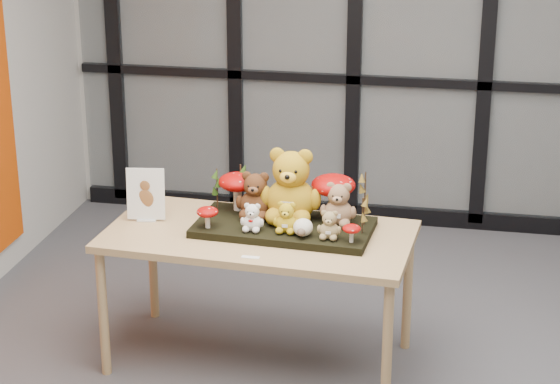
% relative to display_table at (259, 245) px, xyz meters
% --- Properties ---
extents(room_shell, '(5.00, 5.00, 5.00)m').
position_rel_display_table_xyz_m(room_shell, '(0.66, -0.30, 1.01)').
color(room_shell, '#B9B6AE').
rests_on(room_shell, floor).
extents(glass_partition, '(4.90, 0.06, 2.78)m').
position_rel_display_table_xyz_m(glass_partition, '(0.66, 2.17, 0.74)').
color(glass_partition, '#2D383F').
rests_on(glass_partition, floor).
extents(display_table, '(1.62, 0.89, 0.74)m').
position_rel_display_table_xyz_m(display_table, '(0.00, 0.00, 0.00)').
color(display_table, tan).
rests_on(display_table, floor).
extents(diorama_tray, '(0.93, 0.51, 0.04)m').
position_rel_display_table_xyz_m(diorama_tray, '(0.12, 0.05, 0.09)').
color(diorama_tray, black).
rests_on(diorama_tray, display_table).
extents(bear_pooh_yellow, '(0.34, 0.31, 0.42)m').
position_rel_display_table_xyz_m(bear_pooh_yellow, '(0.15, 0.13, 0.32)').
color(bear_pooh_yellow, '#B88916').
rests_on(bear_pooh_yellow, diorama_tray).
extents(bear_brown_medium, '(0.22, 0.20, 0.27)m').
position_rel_display_table_xyz_m(bear_brown_medium, '(-0.04, 0.13, 0.24)').
color(bear_brown_medium, '#4C2813').
rests_on(bear_brown_medium, diorama_tray).
extents(bear_tan_back, '(0.20, 0.18, 0.25)m').
position_rel_display_table_xyz_m(bear_tan_back, '(0.40, 0.11, 0.23)').
color(bear_tan_back, '#916A4A').
rests_on(bear_tan_back, diorama_tray).
extents(bear_small_yellow, '(0.14, 0.13, 0.18)m').
position_rel_display_table_xyz_m(bear_small_yellow, '(0.16, -0.05, 0.19)').
color(bear_small_yellow, gold).
rests_on(bear_small_yellow, diorama_tray).
extents(bear_white_bow, '(0.13, 0.12, 0.16)m').
position_rel_display_table_xyz_m(bear_white_bow, '(-0.02, -0.06, 0.19)').
color(bear_white_bow, white).
rests_on(bear_white_bow, diorama_tray).
extents(bear_beige_small, '(0.13, 0.12, 0.16)m').
position_rel_display_table_xyz_m(bear_beige_small, '(0.38, -0.09, 0.19)').
color(bear_beige_small, '#9B8453').
rests_on(bear_beige_small, diorama_tray).
extents(plush_cream_hedgehog, '(0.08, 0.07, 0.10)m').
position_rel_display_table_xyz_m(plush_cream_hedgehog, '(0.25, -0.09, 0.15)').
color(plush_cream_hedgehog, silver).
rests_on(plush_cream_hedgehog, diorama_tray).
extents(mushroom_back_left, '(0.20, 0.20, 0.23)m').
position_rel_display_table_xyz_m(mushroom_back_left, '(-0.16, 0.21, 0.22)').
color(mushroom_back_left, '#920604').
rests_on(mushroom_back_left, diorama_tray).
extents(mushroom_back_right, '(0.23, 0.23, 0.26)m').
position_rel_display_table_xyz_m(mushroom_back_right, '(0.36, 0.19, 0.23)').
color(mushroom_back_right, '#920604').
rests_on(mushroom_back_right, diorama_tray).
extents(mushroom_front_left, '(0.11, 0.11, 0.12)m').
position_rel_display_table_xyz_m(mushroom_front_left, '(-0.25, -0.08, 0.17)').
color(mushroom_front_left, '#920604').
rests_on(mushroom_front_left, diorama_tray).
extents(mushroom_front_right, '(0.09, 0.09, 0.10)m').
position_rel_display_table_xyz_m(mushroom_front_right, '(0.50, -0.12, 0.16)').
color(mushroom_front_right, '#920604').
rests_on(mushroom_front_right, diorama_tray).
extents(sprig_green_far_left, '(0.05, 0.05, 0.23)m').
position_rel_display_table_xyz_m(sprig_green_far_left, '(-0.27, 0.20, 0.22)').
color(sprig_green_far_left, '#14330B').
rests_on(sprig_green_far_left, diorama_tray).
extents(sprig_green_mid_left, '(0.05, 0.05, 0.25)m').
position_rel_display_table_xyz_m(sprig_green_mid_left, '(-0.15, 0.24, 0.23)').
color(sprig_green_mid_left, '#14330B').
rests_on(sprig_green_mid_left, diorama_tray).
extents(sprig_dry_far_right, '(0.05, 0.05, 0.29)m').
position_rel_display_table_xyz_m(sprig_dry_far_right, '(0.53, 0.12, 0.25)').
color(sprig_dry_far_right, brown).
rests_on(sprig_dry_far_right, diorama_tray).
extents(sprig_dry_mid_right, '(0.05, 0.05, 0.19)m').
position_rel_display_table_xyz_m(sprig_dry_mid_right, '(0.53, 0.00, 0.20)').
color(sprig_dry_mid_right, brown).
rests_on(sprig_dry_mid_right, diorama_tray).
extents(sprig_green_centre, '(0.05, 0.05, 0.22)m').
position_rel_display_table_xyz_m(sprig_green_centre, '(0.09, 0.23, 0.21)').
color(sprig_green_centre, '#14330B').
rests_on(sprig_green_centre, diorama_tray).
extents(sign_holder, '(0.20, 0.07, 0.29)m').
position_rel_display_table_xyz_m(sign_holder, '(-0.62, 0.06, 0.20)').
color(sign_holder, silver).
rests_on(sign_holder, display_table).
extents(label_card, '(0.09, 0.03, 0.00)m').
position_rel_display_table_xyz_m(label_card, '(0.03, -0.32, 0.07)').
color(label_card, white).
rests_on(label_card, display_table).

